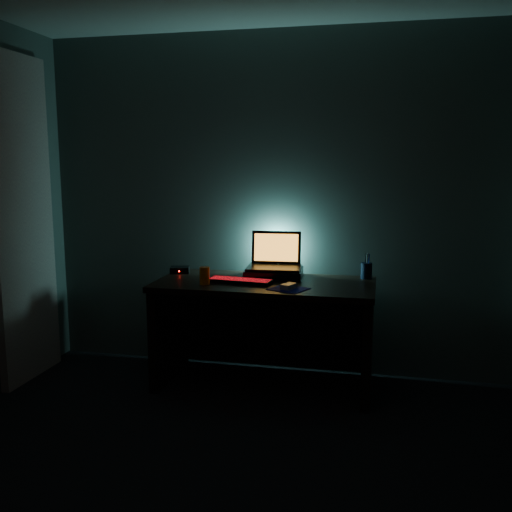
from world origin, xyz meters
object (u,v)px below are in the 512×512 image
at_px(mouse, 289,286).
at_px(juice_glass, 205,276).
at_px(pen_cup, 366,271).
at_px(keyboard, 240,281).
at_px(router, 180,270).
at_px(laptop, 275,260).

relative_size(mouse, juice_glass, 0.92).
bearing_deg(pen_cup, keyboard, -158.47).
relative_size(mouse, router, 0.67).
xyz_separation_m(pen_cup, juice_glass, (-1.06, -0.43, 0.00)).
height_order(keyboard, router, router).
distance_m(pen_cup, juice_glass, 1.14).
relative_size(pen_cup, juice_glass, 0.96).
distance_m(laptop, juice_glass, 0.56).
bearing_deg(keyboard, mouse, -13.24).
relative_size(keyboard, juice_glass, 3.84).
bearing_deg(keyboard, pen_cup, 27.97).
bearing_deg(mouse, keyboard, -175.91).
distance_m(juice_glass, router, 0.46).
relative_size(juice_glass, router, 0.73).
distance_m(laptop, pen_cup, 0.65).
xyz_separation_m(pen_cup, router, (-1.36, -0.09, -0.03)).
xyz_separation_m(laptop, pen_cup, (0.65, 0.05, -0.06)).
relative_size(mouse, pen_cup, 0.96).
height_order(pen_cup, juice_glass, juice_glass).
relative_size(laptop, keyboard, 0.88).
distance_m(laptop, mouse, 0.45).
bearing_deg(juice_glass, laptop, 42.83).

